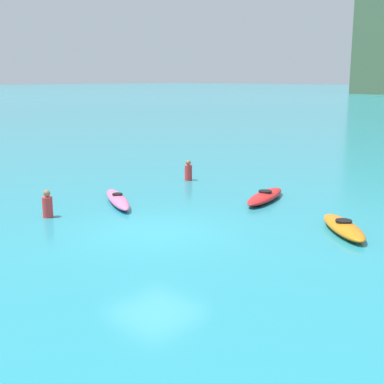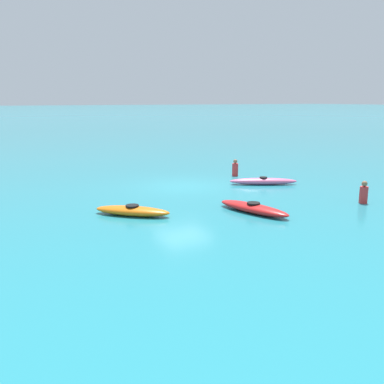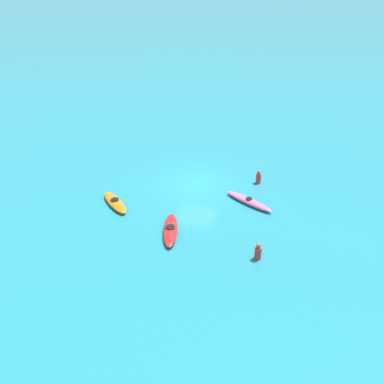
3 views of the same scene
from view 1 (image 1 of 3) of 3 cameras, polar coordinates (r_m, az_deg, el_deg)
ground_plane at (r=14.97m, az=-4.06°, el=-4.42°), size 600.00×600.00×0.00m
kayak_red at (r=18.89m, az=7.95°, el=-0.46°), size 1.51×3.06×0.37m
kayak_orange at (r=15.50m, az=16.13°, el=-3.68°), size 2.49×2.38×0.37m
kayak_pink at (r=18.45m, az=-8.10°, el=-0.78°), size 3.06×2.02×0.37m
person_near_shore at (r=22.41m, az=-0.40°, el=2.25°), size 0.44×0.44×0.88m
person_by_kayaks at (r=17.08m, az=-15.44°, el=-1.40°), size 0.34×0.34×0.88m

